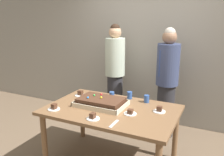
{
  "coord_description": "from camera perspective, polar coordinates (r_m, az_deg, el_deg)",
  "views": [
    {
      "loc": [
        1.21,
        -2.48,
        1.89
      ],
      "look_at": [
        -0.07,
        0.15,
        1.12
      ],
      "focal_mm": 38.06,
      "sensor_mm": 36.0,
      "label": 1
    }
  ],
  "objects": [
    {
      "name": "interior_back_panel",
      "position": [
        4.28,
        9.4,
        9.35
      ],
      "size": [
        8.0,
        0.12,
        3.0
      ],
      "primitive_type": "cube",
      "color": "#9E998E",
      "rests_on": "ground_plane"
    },
    {
      "name": "party_table",
      "position": [
        3.01,
        -0.12,
        -8.87
      ],
      "size": [
        1.61,
        1.04,
        0.77
      ],
      "color": "brown",
      "rests_on": "ground_plane"
    },
    {
      "name": "sheet_cake",
      "position": [
        3.05,
        -2.66,
        -5.79
      ],
      "size": [
        0.63,
        0.42,
        0.13
      ],
      "color": "beige",
      "rests_on": "party_table"
    },
    {
      "name": "plated_slice_near_left",
      "position": [
        3.02,
        -13.76,
        -6.96
      ],
      "size": [
        0.15,
        0.15,
        0.07
      ],
      "color": "white",
      "rests_on": "party_table"
    },
    {
      "name": "plated_slice_near_right",
      "position": [
        2.93,
        11.29,
        -7.59
      ],
      "size": [
        0.15,
        0.15,
        0.07
      ],
      "color": "white",
      "rests_on": "party_table"
    },
    {
      "name": "plated_slice_far_left",
      "position": [
        3.46,
        -7.63,
        -3.84
      ],
      "size": [
        0.15,
        0.15,
        0.08
      ],
      "color": "white",
      "rests_on": "party_table"
    },
    {
      "name": "plated_slice_far_right",
      "position": [
        2.69,
        -4.61,
        -9.35
      ],
      "size": [
        0.15,
        0.15,
        0.07
      ],
      "color": "white",
      "rests_on": "party_table"
    },
    {
      "name": "plated_slice_center_front",
      "position": [
        2.81,
        4.4,
        -8.31
      ],
      "size": [
        0.15,
        0.15,
        0.06
      ],
      "color": "white",
      "rests_on": "party_table"
    },
    {
      "name": "drink_cup_nearest",
      "position": [
        3.31,
        4.26,
        -4.15
      ],
      "size": [
        0.07,
        0.07,
        0.1
      ],
      "primitive_type": "cylinder",
      "color": "#2D5199",
      "rests_on": "party_table"
    },
    {
      "name": "drink_cup_middle",
      "position": [
        3.3,
        -0.04,
        -4.18
      ],
      "size": [
        0.07,
        0.07,
        0.1
      ],
      "primitive_type": "cylinder",
      "color": "#2D5199",
      "rests_on": "party_table"
    },
    {
      "name": "drink_cup_far_end",
      "position": [
        3.2,
        8.31,
        -4.97
      ],
      "size": [
        0.07,
        0.07,
        0.1
      ],
      "primitive_type": "cylinder",
      "color": "#2D5199",
      "rests_on": "party_table"
    },
    {
      "name": "cake_server_utensil",
      "position": [
        2.57,
        0.44,
        -10.94
      ],
      "size": [
        0.03,
        0.2,
        0.01
      ],
      "primitive_type": "cube",
      "color": "silver",
      "rests_on": "party_table"
    },
    {
      "name": "person_serving_front",
      "position": [
        3.76,
        13.06,
        -0.88
      ],
      "size": [
        0.34,
        0.34,
        1.73
      ],
      "rotation": [
        0.0,
        0.0,
        -2.1
      ],
      "color": "#28282D",
      "rests_on": "ground_plane"
    },
    {
      "name": "person_green_shirt_behind",
      "position": [
        4.11,
        0.72,
        1.12
      ],
      "size": [
        0.34,
        0.34,
        1.76
      ],
      "rotation": [
        0.0,
        0.0,
        -1.29
      ],
      "color": "#28282D",
      "rests_on": "ground_plane"
    }
  ]
}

